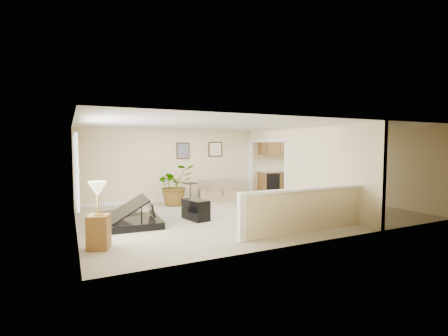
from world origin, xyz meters
name	(u,v)px	position (x,y,z in m)	size (l,w,h in m)	color
floor	(248,213)	(0.00, 0.00, 0.00)	(9.00, 9.00, 0.00)	tan
back_wall	(208,164)	(0.00, 3.00, 1.25)	(9.00, 0.04, 2.50)	beige
front_wall	(324,180)	(0.00, -3.00, 1.25)	(9.00, 0.04, 2.50)	beige
left_wall	(75,176)	(-4.50, 0.00, 1.25)	(0.04, 6.00, 2.50)	beige
right_wall	(362,166)	(4.50, 0.00, 1.25)	(0.04, 6.00, 2.50)	beige
ceiling	(249,126)	(0.00, 0.00, 2.50)	(9.00, 6.00, 0.04)	beige
kitchen_vinyl	(331,204)	(3.15, 0.00, 0.00)	(2.70, 6.00, 0.01)	gray
interior_partition	(294,168)	(1.80, 0.25, 1.22)	(0.18, 5.99, 2.50)	beige
pony_half_wall	(303,209)	(0.08, -2.30, 0.52)	(3.42, 0.22, 1.00)	beige
left_window	(76,169)	(-4.49, -0.50, 1.45)	(0.05, 2.15, 1.45)	white
wall_art_left	(183,151)	(-0.95, 2.97, 1.75)	(0.48, 0.04, 0.58)	#3C2815
wall_mirror	(215,149)	(0.30, 2.97, 1.80)	(0.55, 0.04, 0.55)	#3C2815
kitchen_cabinets	(283,172)	(3.19, 2.73, 0.87)	(2.36, 0.65, 2.33)	brown
piano	(122,199)	(-3.46, 0.15, 0.64)	(1.98, 2.05, 1.54)	black
piano_bench	(196,209)	(-1.65, -0.09, 0.26)	(0.40, 0.79, 0.53)	black
loveseat	(221,190)	(0.28, 2.45, 0.34)	(1.79, 1.31, 0.88)	#977960
accent_table	(190,190)	(-0.94, 2.28, 0.44)	(0.47, 0.47, 0.68)	black
palm_plant	(175,185)	(-1.51, 2.17, 0.65)	(1.39, 1.27, 1.32)	black
small_plant	(238,192)	(1.01, 2.53, 0.23)	(0.37, 0.37, 0.54)	black
lamp_stand	(98,221)	(-4.15, -1.57, 0.54)	(0.48, 0.48, 1.27)	brown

